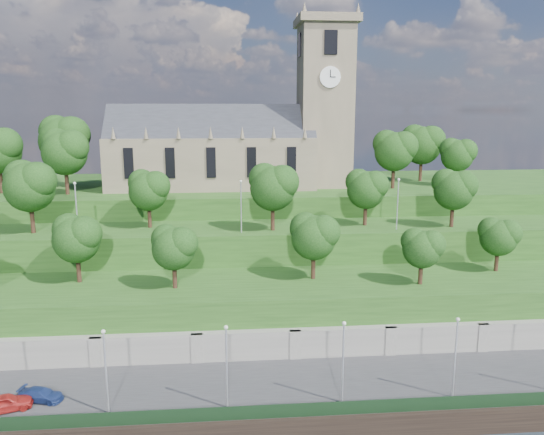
{
  "coord_description": "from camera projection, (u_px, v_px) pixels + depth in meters",
  "views": [
    {
      "loc": [
        -1.72,
        -39.08,
        27.08
      ],
      "look_at": [
        4.22,
        30.0,
        13.04
      ],
      "focal_mm": 35.0,
      "sensor_mm": 36.0,
      "label": 1
    }
  ],
  "objects": [
    {
      "name": "promenade",
      "position": [
        249.0,
        396.0,
        49.34
      ],
      "size": [
        160.0,
        12.0,
        2.0
      ],
      "primitive_type": "cube",
      "color": "#2D2D30",
      "rests_on": "ground"
    },
    {
      "name": "quay_wall",
      "position": [
        252.0,
        433.0,
        43.41
      ],
      "size": [
        160.0,
        0.5,
        2.2
      ],
      "primitive_type": "cube",
      "color": "black",
      "rests_on": "ground"
    },
    {
      "name": "fence",
      "position": [
        252.0,
        412.0,
        43.75
      ],
      "size": [
        160.0,
        0.1,
        1.2
      ],
      "primitive_type": "cube",
      "color": "black",
      "rests_on": "promenade"
    },
    {
      "name": "retaining_wall",
      "position": [
        246.0,
        352.0,
        54.87
      ],
      "size": [
        160.0,
        2.1,
        5.0
      ],
      "color": "slate",
      "rests_on": "ground"
    },
    {
      "name": "embankment_lower",
      "position": [
        244.0,
        316.0,
        60.46
      ],
      "size": [
        160.0,
        12.0,
        8.0
      ],
      "primitive_type": "cube",
      "color": "#204517",
      "rests_on": "ground"
    },
    {
      "name": "embankment_upper",
      "position": [
        241.0,
        271.0,
        70.81
      ],
      "size": [
        160.0,
        10.0,
        12.0
      ],
      "primitive_type": "cube",
      "color": "#204517",
      "rests_on": "ground"
    },
    {
      "name": "hilltop",
      "position": [
        238.0,
        227.0,
        91.02
      ],
      "size": [
        160.0,
        32.0,
        15.0
      ],
      "primitive_type": "cube",
      "color": "#204517",
      "rests_on": "ground"
    },
    {
      "name": "church",
      "position": [
        242.0,
        140.0,
        84.18
      ],
      "size": [
        38.6,
        12.35,
        27.6
      ],
      "color": "brown",
      "rests_on": "hilltop"
    },
    {
      "name": "trees_lower",
      "position": [
        247.0,
        241.0,
        59.12
      ],
      "size": [
        63.36,
        8.73,
        7.81
      ],
      "color": "black",
      "rests_on": "embankment_lower"
    },
    {
      "name": "trees_upper",
      "position": [
        232.0,
        186.0,
        67.52
      ],
      "size": [
        59.93,
        8.43,
        9.15
      ],
      "color": "black",
      "rests_on": "embankment_upper"
    },
    {
      "name": "trees_hilltop",
      "position": [
        201.0,
        145.0,
        82.67
      ],
      "size": [
        77.09,
        16.46,
        11.39
      ],
      "color": "black",
      "rests_on": "hilltop"
    },
    {
      "name": "lamp_posts_promenade",
      "position": [
        227.0,
        361.0,
        44.69
      ],
      "size": [
        60.36,
        0.36,
        7.53
      ],
      "color": "#B2B2B7",
      "rests_on": "promenade"
    },
    {
      "name": "lamp_posts_upper",
      "position": [
        241.0,
        202.0,
        65.91
      ],
      "size": [
        40.36,
        0.36,
        6.66
      ],
      "color": "#B2B2B7",
      "rests_on": "embankment_upper"
    },
    {
      "name": "car_left",
      "position": [
        5.0,
        403.0,
        44.93
      ],
      "size": [
        4.65,
        3.05,
        1.47
      ],
      "primitive_type": "imported",
      "rotation": [
        0.0,
        0.0,
        1.9
      ],
      "color": "maroon",
      "rests_on": "promenade"
    },
    {
      "name": "car_right",
      "position": [
        41.0,
        395.0,
        46.54
      ],
      "size": [
        4.2,
        2.57,
        1.14
      ],
      "primitive_type": "imported",
      "rotation": [
        0.0,
        0.0,
        1.3
      ],
      "color": "navy",
      "rests_on": "promenade"
    }
  ]
}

